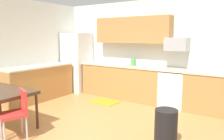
% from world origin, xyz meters
% --- Properties ---
extents(ground_plane, '(12.00, 12.00, 0.00)m').
position_xyz_m(ground_plane, '(0.00, 0.00, 0.00)').
color(ground_plane, '#B77F47').
extents(wall_back, '(5.80, 0.10, 2.70)m').
position_xyz_m(wall_back, '(0.00, 2.65, 1.35)').
color(wall_back, silver).
rests_on(wall_back, ground).
extents(wall_left, '(0.10, 5.80, 2.70)m').
position_xyz_m(wall_left, '(-2.65, 0.00, 1.35)').
color(wall_left, silver).
rests_on(wall_left, ground).
extents(cabinet_run_back, '(2.41, 0.60, 0.90)m').
position_xyz_m(cabinet_run_back, '(-0.55, 2.30, 0.45)').
color(cabinet_run_back, '#AD7A42').
rests_on(cabinet_run_back, ground).
extents(cabinet_run_back_right, '(1.14, 0.60, 0.90)m').
position_xyz_m(cabinet_run_back_right, '(1.83, 2.30, 0.45)').
color(cabinet_run_back_right, '#AD7A42').
rests_on(cabinet_run_back_right, ground).
extents(cabinet_run_left, '(0.60, 2.00, 0.90)m').
position_xyz_m(cabinet_run_left, '(-2.30, 0.80, 0.45)').
color(cabinet_run_left, '#AD7A42').
rests_on(cabinet_run_left, ground).
extents(countertop_back, '(4.80, 0.64, 0.04)m').
position_xyz_m(countertop_back, '(0.00, 2.30, 0.92)').
color(countertop_back, beige).
rests_on(countertop_back, cabinet_run_back).
extents(countertop_left, '(0.64, 2.00, 0.04)m').
position_xyz_m(countertop_left, '(-2.30, 0.80, 0.92)').
color(countertop_left, beige).
rests_on(countertop_left, cabinet_run_left).
extents(upper_cabinets_back, '(2.20, 0.34, 0.70)m').
position_xyz_m(upper_cabinets_back, '(-0.30, 2.43, 1.90)').
color(upper_cabinets_back, '#AD7A42').
extents(refrigerator, '(0.76, 0.70, 1.84)m').
position_xyz_m(refrigerator, '(-2.18, 2.22, 0.92)').
color(refrigerator, white).
rests_on(refrigerator, ground).
extents(oven_range, '(0.60, 0.60, 0.91)m').
position_xyz_m(oven_range, '(0.96, 2.30, 0.46)').
color(oven_range, white).
rests_on(oven_range, ground).
extents(microwave, '(0.54, 0.36, 0.32)m').
position_xyz_m(microwave, '(0.96, 2.40, 1.54)').
color(microwave, '#9EA0A5').
extents(sink_basin, '(0.48, 0.40, 0.14)m').
position_xyz_m(sink_basin, '(-0.60, 2.30, 0.88)').
color(sink_basin, '#A5A8AD').
rests_on(sink_basin, countertop_back).
extents(sink_faucet, '(0.02, 0.02, 0.24)m').
position_xyz_m(sink_faucet, '(-0.60, 2.48, 1.04)').
color(sink_faucet, '#B2B5BA').
rests_on(sink_faucet, countertop_back).
extents(chair_near_table, '(0.52, 0.52, 0.85)m').
position_xyz_m(chair_near_table, '(-0.60, -0.94, 0.50)').
color(chair_near_table, red).
rests_on(chair_near_table, ground).
extents(trash_bin, '(0.36, 0.36, 0.60)m').
position_xyz_m(trash_bin, '(1.55, 0.24, 0.30)').
color(trash_bin, black).
rests_on(trash_bin, ground).
extents(floor_mat, '(0.70, 0.50, 0.01)m').
position_xyz_m(floor_mat, '(-0.67, 1.65, 0.01)').
color(floor_mat, orange).
rests_on(floor_mat, ground).
extents(kettle, '(0.14, 0.14, 0.20)m').
position_xyz_m(kettle, '(-0.21, 2.35, 1.02)').
color(kettle, '#4CA54C').
rests_on(kettle, countertop_back).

